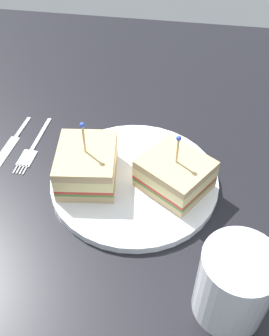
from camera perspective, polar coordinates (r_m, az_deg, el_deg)
ground_plane at (r=58.60cm, az=0.00°, el=-2.85°), size 107.12×107.12×2.00cm
plate at (r=57.44cm, az=0.00°, el=-1.81°), size 24.04×24.04×1.13cm
sandwich_half_front at (r=54.55cm, az=5.83°, el=-0.86°), size 11.30×11.56×9.17cm
sandwich_half_back at (r=55.61cm, az=-6.83°, el=0.43°), size 10.34×9.05×10.02cm
drink_glass at (r=44.69cm, az=13.96°, el=-16.23°), size 7.92×7.92×9.54cm
fork at (r=64.76cm, az=-14.57°, el=2.52°), size 13.30×2.37×0.35cm
knife at (r=66.91cm, az=-17.25°, el=3.45°), size 12.35×2.05×0.35cm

